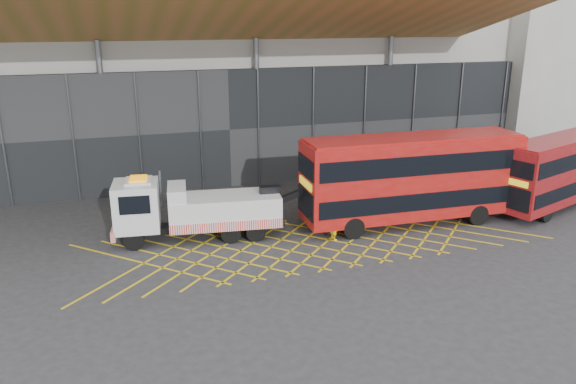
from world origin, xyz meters
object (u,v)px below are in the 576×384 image
object	(u,v)px
bus_towed	(412,176)
recovery_truck	(192,209)
bus_second	(562,168)
worker	(334,223)

from	to	relation	value
bus_towed	recovery_truck	bearing A→B (deg)	175.05
recovery_truck	bus_towed	size ratio (longest dim) A/B	0.82
bus_second	bus_towed	bearing A→B (deg)	160.09
worker	recovery_truck	bearing A→B (deg)	63.15
recovery_truck	worker	world-z (taller)	recovery_truck
bus_towed	worker	xyz separation A→B (m)	(-5.04, -0.95, -1.92)
bus_second	worker	world-z (taller)	bus_second
recovery_truck	bus_towed	world-z (taller)	bus_towed
bus_towed	worker	size ratio (longest dim) A/B	6.98
recovery_truck	bus_towed	distance (m)	12.29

